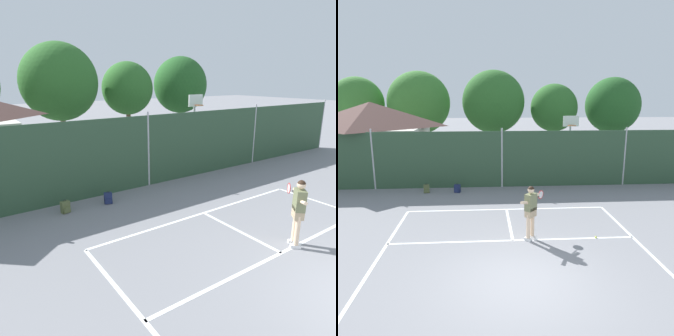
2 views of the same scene
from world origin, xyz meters
The scene contains 6 objects.
chainlink_fence centered at (0.00, 9.00, 1.47)m, with size 26.09×0.09×3.08m.
basketball_hoop centered at (4.04, 10.92, 2.31)m, with size 0.90×0.67×3.55m.
treeline_backdrop centered at (-0.58, 20.20, 3.96)m, with size 25.64×4.65×6.70m.
tennis_player centered at (0.59, 2.52, 1.11)m, with size 0.94×1.16×1.85m.
backpack_olive centered at (-3.77, 8.17, 0.19)m, with size 0.31×0.28×0.46m.
backpack_navy centered at (-2.27, 8.10, 0.19)m, with size 0.32×0.31×0.46m.
Camera 1 is at (-6.45, -1.65, 4.32)m, focal length 33.17 mm.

